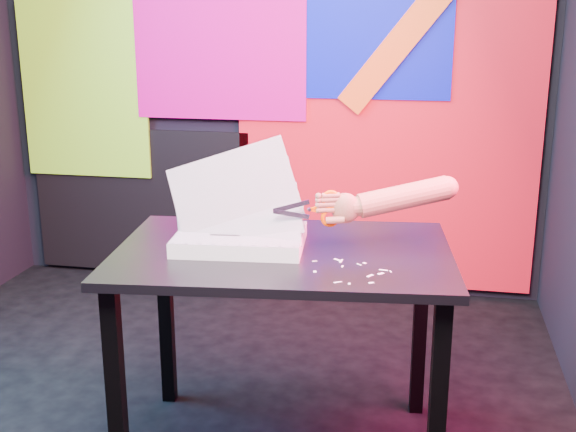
# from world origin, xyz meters

# --- Properties ---
(room) EXTENTS (3.01, 3.01, 2.71)m
(room) POSITION_xyz_m (0.00, 0.00, 1.35)
(room) COLOR black
(room) RESTS_ON ground
(backdrop) EXTENTS (2.88, 0.05, 2.08)m
(backdrop) POSITION_xyz_m (0.06, 1.46, 0.96)
(backdrop) COLOR red
(backdrop) RESTS_ON ground
(work_table) EXTENTS (1.17, 0.85, 0.75)m
(work_table) POSITION_xyz_m (0.42, -0.14, 0.65)
(work_table) COLOR black
(work_table) RESTS_ON ground
(printout_stack) EXTENTS (0.50, 0.35, 0.39)m
(printout_stack) POSITION_xyz_m (0.28, -0.14, 0.78)
(printout_stack) COLOR white
(printout_stack) RESTS_ON work_table
(scissors) EXTENTS (0.21, 0.08, 0.12)m
(scissors) POSITION_xyz_m (0.56, -0.11, 0.89)
(scissors) COLOR silver
(scissors) RESTS_ON printout_stack
(hand_forearm) EXTENTS (0.45, 0.20, 0.15)m
(hand_forearm) POSITION_xyz_m (0.77, -0.03, 0.91)
(hand_forearm) COLOR #9F6A54
(hand_forearm) RESTS_ON work_table
(paper_clippings) EXTENTS (0.25, 0.22, 0.00)m
(paper_clippings) POSITION_xyz_m (0.68, -0.30, 0.75)
(paper_clippings) COLOR white
(paper_clippings) RESTS_ON work_table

